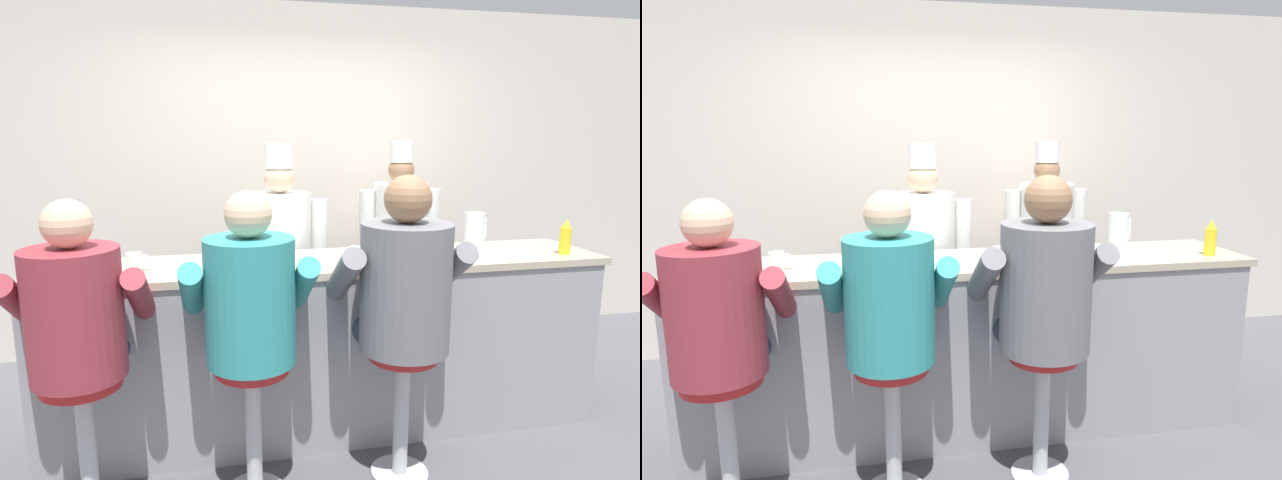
% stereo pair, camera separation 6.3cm
% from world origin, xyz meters
% --- Properties ---
extents(ground_plane, '(20.00, 20.00, 0.00)m').
position_xyz_m(ground_plane, '(0.00, 0.00, 0.00)').
color(ground_plane, '#4C4C51').
extents(wall_back, '(10.00, 0.06, 2.70)m').
position_xyz_m(wall_back, '(0.00, 1.72, 1.35)').
color(wall_back, beige).
rests_on(wall_back, ground_plane).
extents(diner_counter, '(3.17, 0.60, 1.02)m').
position_xyz_m(diner_counter, '(0.00, 0.30, 0.51)').
color(diner_counter, gray).
rests_on(diner_counter, ground_plane).
extents(ketchup_bottle_red, '(0.06, 0.06, 0.26)m').
position_xyz_m(ketchup_bottle_red, '(0.44, 0.26, 1.14)').
color(ketchup_bottle_red, red).
rests_on(ketchup_bottle_red, diner_counter).
extents(mustard_bottle_yellow, '(0.06, 0.06, 0.21)m').
position_xyz_m(mustard_bottle_yellow, '(1.38, 0.15, 1.12)').
color(mustard_bottle_yellow, yellow).
rests_on(mustard_bottle_yellow, diner_counter).
extents(hot_sauce_bottle_orange, '(0.04, 0.04, 0.15)m').
position_xyz_m(hot_sauce_bottle_orange, '(0.36, 0.17, 1.09)').
color(hot_sauce_bottle_orange, orange).
rests_on(hot_sauce_bottle_orange, diner_counter).
extents(water_pitcher_clear, '(0.14, 0.12, 0.22)m').
position_xyz_m(water_pitcher_clear, '(0.95, 0.42, 1.13)').
color(water_pitcher_clear, silver).
rests_on(water_pitcher_clear, diner_counter).
extents(breakfast_plate, '(0.27, 0.27, 0.05)m').
position_xyz_m(breakfast_plate, '(-0.56, 0.17, 1.03)').
color(breakfast_plate, white).
rests_on(breakfast_plate, diner_counter).
extents(cereal_bowl, '(0.14, 0.14, 0.06)m').
position_xyz_m(cereal_bowl, '(0.18, 0.30, 1.05)').
color(cereal_bowl, white).
rests_on(cereal_bowl, diner_counter).
extents(coffee_mug_white, '(0.12, 0.08, 0.10)m').
position_xyz_m(coffee_mug_white, '(-1.03, 0.25, 1.07)').
color(coffee_mug_white, white).
rests_on(coffee_mug_white, diner_counter).
extents(coffee_mug_tan, '(0.13, 0.08, 0.10)m').
position_xyz_m(coffee_mug_tan, '(-1.50, 0.30, 1.07)').
color(coffee_mug_tan, beige).
rests_on(coffee_mug_tan, diner_counter).
extents(diner_seated_maroon, '(0.60, 0.59, 1.45)m').
position_xyz_m(diner_seated_maroon, '(-1.22, -0.20, 0.92)').
color(diner_seated_maroon, '#B2B5BA').
rests_on(diner_seated_maroon, ground_plane).
extents(diner_seated_teal, '(0.62, 0.61, 1.47)m').
position_xyz_m(diner_seated_teal, '(-0.49, -0.20, 0.93)').
color(diner_seated_teal, '#B2B5BA').
rests_on(diner_seated_teal, ground_plane).
extents(diner_seated_grey, '(0.66, 0.65, 1.53)m').
position_xyz_m(diner_seated_grey, '(0.25, -0.20, 0.95)').
color(diner_seated_grey, '#B2B5BA').
rests_on(diner_seated_grey, ground_plane).
extents(cook_in_whites_near, '(0.65, 0.41, 1.65)m').
position_xyz_m(cook_in_whites_near, '(-0.20, 0.86, 0.91)').
color(cook_in_whites_near, '#232328').
rests_on(cook_in_whites_near, ground_plane).
extents(cook_in_whites_far, '(0.65, 0.42, 1.66)m').
position_xyz_m(cook_in_whites_far, '(0.79, 1.30, 0.91)').
color(cook_in_whites_far, '#232328').
rests_on(cook_in_whites_far, ground_plane).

